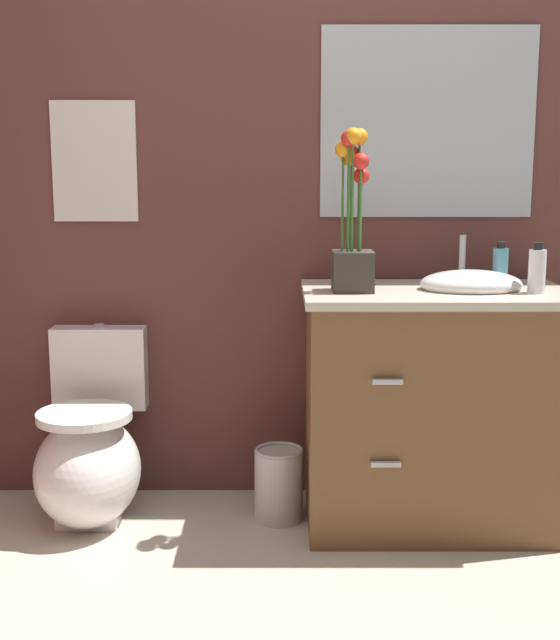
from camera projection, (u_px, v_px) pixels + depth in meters
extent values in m
cube|color=brown|center=(369.00, 177.00, 3.30)|extent=(4.69, 0.05, 2.50)
ellipsoid|color=white|center=(86.00, 471.00, 3.14)|extent=(0.38, 0.48, 0.40)
cube|color=white|center=(90.00, 495.00, 3.21)|extent=(0.22, 0.26, 0.18)
cube|color=white|center=(98.00, 367.00, 3.37)|extent=(0.36, 0.13, 0.32)
cylinder|color=white|center=(82.00, 416.00, 3.09)|extent=(0.34, 0.34, 0.03)
cylinder|color=#B7B7BC|center=(97.00, 327.00, 3.34)|extent=(0.04, 0.04, 0.02)
cube|color=brown|center=(430.00, 412.00, 3.13)|extent=(0.90, 0.52, 0.83)
cube|color=beige|center=(434.00, 294.00, 3.05)|extent=(0.94, 0.56, 0.03)
ellipsoid|color=white|center=(468.00, 284.00, 3.04)|extent=(0.36, 0.26, 0.10)
cylinder|color=#B7B7BC|center=(460.00, 259.00, 3.19)|extent=(0.02, 0.02, 0.18)
cube|color=#B7B7BC|center=(385.00, 382.00, 2.83)|extent=(0.10, 0.02, 0.02)
cube|color=#B7B7BC|center=(383.00, 464.00, 2.88)|extent=(0.10, 0.02, 0.02)
cube|color=#38332D|center=(350.00, 271.00, 3.00)|extent=(0.14, 0.14, 0.14)
cylinder|color=#386B2D|center=(358.00, 214.00, 2.97)|extent=(0.01, 0.01, 0.26)
sphere|color=red|center=(359.00, 176.00, 2.95)|extent=(0.06, 0.06, 0.06)
cylinder|color=#386B2D|center=(356.00, 194.00, 2.97)|extent=(0.01, 0.01, 0.39)
sphere|color=orange|center=(357.00, 137.00, 2.93)|extent=(0.06, 0.06, 0.06)
cylinder|color=#386B2D|center=(349.00, 202.00, 2.99)|extent=(0.01, 0.01, 0.33)
sphere|color=red|center=(349.00, 153.00, 2.96)|extent=(0.06, 0.06, 0.06)
cylinder|color=#386B2D|center=(346.00, 204.00, 2.98)|extent=(0.01, 0.01, 0.32)
sphere|color=orange|center=(346.00, 158.00, 2.95)|extent=(0.06, 0.06, 0.06)
cylinder|color=#386B2D|center=(340.00, 201.00, 2.96)|extent=(0.01, 0.01, 0.35)
sphere|color=orange|center=(341.00, 149.00, 2.92)|extent=(0.06, 0.06, 0.06)
cylinder|color=#386B2D|center=(346.00, 196.00, 2.93)|extent=(0.01, 0.01, 0.38)
sphere|color=red|center=(347.00, 138.00, 2.89)|extent=(0.06, 0.06, 0.06)
cylinder|color=#386B2D|center=(350.00, 195.00, 2.92)|extent=(0.01, 0.01, 0.39)
sphere|color=orange|center=(351.00, 136.00, 2.88)|extent=(0.06, 0.06, 0.06)
cylinder|color=#386B2D|center=(358.00, 207.00, 2.93)|extent=(0.01, 0.01, 0.31)
sphere|color=red|center=(359.00, 161.00, 2.90)|extent=(0.06, 0.06, 0.06)
cylinder|color=teal|center=(498.00, 267.00, 3.14)|extent=(0.05, 0.05, 0.14)
cylinder|color=black|center=(499.00, 245.00, 3.13)|extent=(0.03, 0.03, 0.02)
cylinder|color=white|center=(534.00, 271.00, 2.96)|extent=(0.06, 0.06, 0.15)
cylinder|color=black|center=(536.00, 246.00, 2.94)|extent=(0.03, 0.03, 0.02)
cylinder|color=#B7B7BC|center=(277.00, 485.00, 3.20)|extent=(0.18, 0.18, 0.26)
torus|color=#B7B7BC|center=(277.00, 450.00, 3.17)|extent=(0.18, 0.18, 0.01)
cube|color=silver|center=(92.00, 161.00, 3.25)|extent=(0.32, 0.01, 0.45)
cube|color=#B2BCC6|center=(425.00, 123.00, 3.23)|extent=(0.80, 0.01, 0.70)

